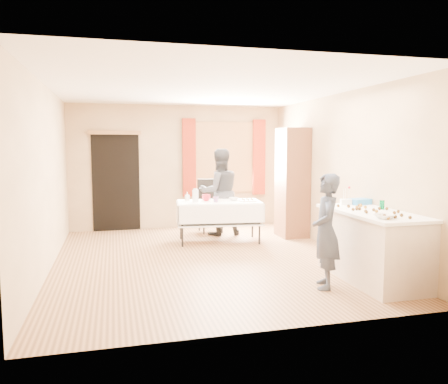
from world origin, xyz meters
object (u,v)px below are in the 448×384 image
object	(u,v)px
chair	(210,216)
girl	(326,231)
cabinet	(292,183)
woman	(220,192)
party_table	(219,218)
counter	(372,246)

from	to	relation	value
chair	girl	xyz separation A→B (m)	(0.61, -3.80, 0.39)
cabinet	woman	bearing A→B (deg)	160.11
cabinet	chair	bearing A→B (deg)	150.72
party_table	chair	world-z (taller)	chair
party_table	girl	size ratio (longest dim) A/B	1.14
cabinet	counter	distance (m)	2.93
chair	woman	bearing A→B (deg)	-73.09
cabinet	chair	world-z (taller)	cabinet
counter	girl	world-z (taller)	girl
cabinet	woman	world-z (taller)	cabinet
girl	woman	distance (m)	3.51
party_table	woman	bearing A→B (deg)	81.74
girl	woman	xyz separation A→B (m)	(-0.50, 3.47, 0.14)
counter	woman	xyz separation A→B (m)	(-1.23, 3.35, 0.39)
girl	cabinet	bearing A→B (deg)	-175.75
cabinet	girl	xyz separation A→B (m)	(-0.83, -2.99, -0.34)
party_table	counter	bearing A→B (deg)	-56.74
counter	chair	xyz separation A→B (m)	(-1.34, 3.67, -0.13)
counter	cabinet	bearing A→B (deg)	88.00
cabinet	woman	size ratio (longest dim) A/B	1.23
party_table	woman	xyz separation A→B (m)	(0.16, 0.63, 0.40)
girl	party_table	bearing A→B (deg)	-147.25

